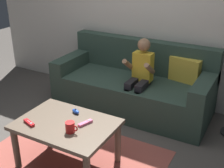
{
  "coord_description": "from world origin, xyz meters",
  "views": [
    {
      "loc": [
        1.47,
        -1.78,
        1.84
      ],
      "look_at": [
        0.12,
        0.67,
        0.59
      ],
      "focal_mm": 47.63,
      "sensor_mm": 36.0,
      "label": 1
    }
  ],
  "objects_px": {
    "nunchuk_blue": "(76,111)",
    "person_seated_on_couch": "(140,75)",
    "coffee_table": "(66,130)",
    "game_remote_red_far_corner": "(29,123)",
    "couch": "(134,86)",
    "coffee_mug": "(70,127)",
    "game_remote_pink_near_edge": "(85,123)"
  },
  "relations": [
    {
      "from": "game_remote_pink_near_edge",
      "to": "coffee_mug",
      "type": "distance_m",
      "value": 0.17
    },
    {
      "from": "game_remote_pink_near_edge",
      "to": "coffee_mug",
      "type": "relative_size",
      "value": 1.22
    },
    {
      "from": "game_remote_pink_near_edge",
      "to": "person_seated_on_couch",
      "type": "bearing_deg",
      "value": 87.83
    },
    {
      "from": "coffee_mug",
      "to": "nunchuk_blue",
      "type": "bearing_deg",
      "value": 117.55
    },
    {
      "from": "couch",
      "to": "coffee_mug",
      "type": "distance_m",
      "value": 1.44
    },
    {
      "from": "nunchuk_blue",
      "to": "coffee_mug",
      "type": "xyz_separation_m",
      "value": [
        0.15,
        -0.28,
        0.03
      ]
    },
    {
      "from": "person_seated_on_couch",
      "to": "coffee_table",
      "type": "relative_size",
      "value": 1.1
    },
    {
      "from": "person_seated_on_couch",
      "to": "game_remote_red_far_corner",
      "type": "distance_m",
      "value": 1.4
    },
    {
      "from": "game_remote_red_far_corner",
      "to": "couch",
      "type": "bearing_deg",
      "value": 77.4
    },
    {
      "from": "coffee_table",
      "to": "coffee_mug",
      "type": "height_order",
      "value": "coffee_mug"
    },
    {
      "from": "person_seated_on_couch",
      "to": "game_remote_red_far_corner",
      "type": "height_order",
      "value": "person_seated_on_couch"
    },
    {
      "from": "coffee_table",
      "to": "game_remote_red_far_corner",
      "type": "relative_size",
      "value": 6.04
    },
    {
      "from": "game_remote_pink_near_edge",
      "to": "nunchuk_blue",
      "type": "bearing_deg",
      "value": 147.43
    },
    {
      "from": "nunchuk_blue",
      "to": "game_remote_red_far_corner",
      "type": "xyz_separation_m",
      "value": [
        -0.25,
        -0.36,
        -0.01
      ]
    },
    {
      "from": "game_remote_red_far_corner",
      "to": "game_remote_pink_near_edge",
      "type": "bearing_deg",
      "value": 28.37
    },
    {
      "from": "couch",
      "to": "nunchuk_blue",
      "type": "height_order",
      "value": "couch"
    },
    {
      "from": "person_seated_on_couch",
      "to": "game_remote_pink_near_edge",
      "type": "bearing_deg",
      "value": -92.17
    },
    {
      "from": "couch",
      "to": "game_remote_red_far_corner",
      "type": "relative_size",
      "value": 13.35
    },
    {
      "from": "couch",
      "to": "coffee_mug",
      "type": "xyz_separation_m",
      "value": [
        0.06,
        -1.42,
        0.2
      ]
    },
    {
      "from": "nunchuk_blue",
      "to": "person_seated_on_couch",
      "type": "bearing_deg",
      "value": 76.51
    },
    {
      "from": "person_seated_on_couch",
      "to": "game_remote_red_far_corner",
      "type": "xyz_separation_m",
      "value": [
        -0.48,
        -1.31,
        -0.08
      ]
    },
    {
      "from": "coffee_table",
      "to": "coffee_mug",
      "type": "bearing_deg",
      "value": -38.56
    },
    {
      "from": "person_seated_on_couch",
      "to": "coffee_table",
      "type": "distance_m",
      "value": 1.17
    },
    {
      "from": "coffee_table",
      "to": "game_remote_pink_near_edge",
      "type": "xyz_separation_m",
      "value": [
        0.16,
        0.06,
        0.08
      ]
    },
    {
      "from": "nunchuk_blue",
      "to": "coffee_table",
      "type": "bearing_deg",
      "value": -82.74
    },
    {
      "from": "person_seated_on_couch",
      "to": "coffee_table",
      "type": "xyz_separation_m",
      "value": [
        -0.21,
        -1.14,
        -0.17
      ]
    },
    {
      "from": "coffee_table",
      "to": "coffee_mug",
      "type": "distance_m",
      "value": 0.2
    },
    {
      "from": "coffee_mug",
      "to": "coffee_table",
      "type": "bearing_deg",
      "value": 141.44
    },
    {
      "from": "coffee_table",
      "to": "nunchuk_blue",
      "type": "distance_m",
      "value": 0.21
    },
    {
      "from": "couch",
      "to": "nunchuk_blue",
      "type": "bearing_deg",
      "value": -94.29
    },
    {
      "from": "couch",
      "to": "person_seated_on_couch",
      "type": "xyz_separation_m",
      "value": [
        0.14,
        -0.18,
        0.25
      ]
    },
    {
      "from": "person_seated_on_couch",
      "to": "nunchuk_blue",
      "type": "distance_m",
      "value": 0.99
    }
  ]
}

